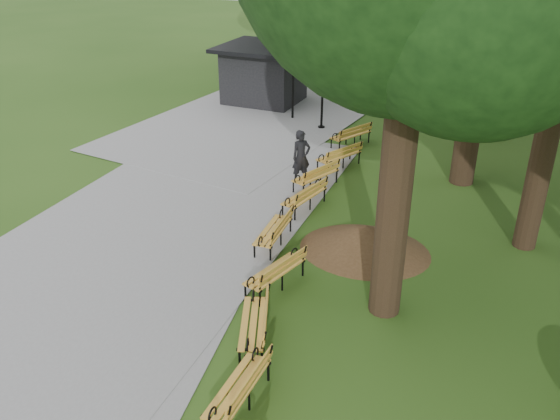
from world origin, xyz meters
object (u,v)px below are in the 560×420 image
(kiosk, at_px, (264,74))
(bench_4, at_px, (273,231))
(bench_5, at_px, (304,196))
(bench_7, at_px, (339,156))
(bench_6, at_px, (316,175))
(bench_3, at_px, (275,272))
(bench_1, at_px, (238,388))
(bench_8, at_px, (351,135))
(person, at_px, (301,157))
(lamp_post, at_px, (323,74))
(bench_2, at_px, (253,323))
(dirt_mound, at_px, (365,238))

(kiosk, height_order, bench_4, kiosk)
(bench_5, bearing_deg, bench_7, -166.63)
(bench_7, bearing_deg, bench_6, 21.89)
(bench_3, height_order, bench_6, same)
(bench_1, bearing_deg, bench_7, -170.37)
(kiosk, bearing_deg, bench_8, -36.23)
(bench_4, xyz_separation_m, bench_6, (-0.01, 3.99, 0.00))
(bench_7, bearing_deg, bench_3, 33.30)
(person, bearing_deg, bench_6, -70.43)
(lamp_post, distance_m, bench_3, 12.07)
(kiosk, height_order, bench_7, kiosk)
(bench_7, bearing_deg, bench_5, 27.50)
(kiosk, distance_m, bench_2, 17.72)
(person, distance_m, bench_2, 8.31)
(bench_1, bearing_deg, kiosk, -156.36)
(dirt_mound, bearing_deg, bench_7, 111.58)
(bench_4, height_order, bench_7, same)
(kiosk, distance_m, bench_4, 13.76)
(person, height_order, bench_4, person)
(bench_2, bearing_deg, bench_8, 165.91)
(lamp_post, relative_size, bench_7, 1.70)
(kiosk, relative_size, bench_7, 2.27)
(kiosk, bearing_deg, bench_1, -66.33)
(bench_5, bearing_deg, bench_3, 24.01)
(bench_5, height_order, bench_8, same)
(lamp_post, bearing_deg, bench_4, -81.32)
(kiosk, distance_m, lamp_post, 4.77)
(bench_2, height_order, bench_3, same)
(person, height_order, kiosk, kiosk)
(bench_6, bearing_deg, bench_7, -163.07)
(dirt_mound, bearing_deg, bench_8, 106.44)
(bench_6, relative_size, bench_7, 1.00)
(person, xyz_separation_m, dirt_mound, (2.99, -3.71, -0.52))
(person, bearing_deg, bench_3, -123.29)
(kiosk, height_order, bench_2, kiosk)
(kiosk, relative_size, bench_2, 2.27)
(bench_2, relative_size, bench_5, 1.00)
(bench_4, height_order, bench_8, same)
(bench_3, height_order, bench_4, same)
(kiosk, relative_size, bench_4, 2.27)
(bench_1, xyz_separation_m, bench_6, (-1.45, 9.68, 0.00))
(person, xyz_separation_m, lamp_post, (-0.90, 5.58, 1.41))
(kiosk, xyz_separation_m, bench_3, (5.93, -14.58, -0.91))
(bench_3, bearing_deg, bench_4, -139.66)
(lamp_post, distance_m, bench_6, 6.32)
(person, distance_m, bench_4, 4.33)
(bench_4, bearing_deg, lamp_post, -171.89)
(bench_2, distance_m, bench_7, 9.84)
(kiosk, xyz_separation_m, bench_6, (5.18, -8.72, -0.91))
(dirt_mound, bearing_deg, kiosk, 121.96)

